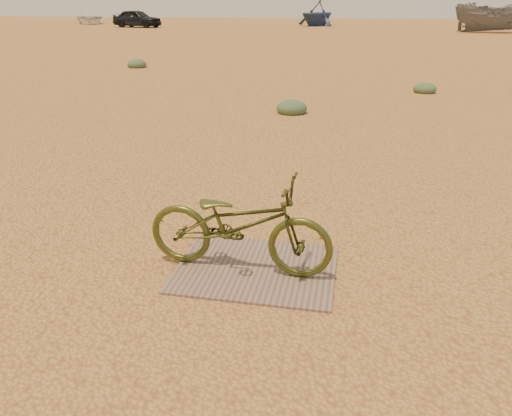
% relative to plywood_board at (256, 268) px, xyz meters
% --- Properties ---
extents(ground, '(120.00, 120.00, 0.00)m').
position_rel_plywood_board_xyz_m(ground, '(0.24, 0.41, -0.01)').
color(ground, '#C69346').
rests_on(ground, ground).
extents(plywood_board, '(1.38, 1.10, 0.02)m').
position_rel_plywood_board_xyz_m(plywood_board, '(0.00, 0.00, 0.00)').
color(plywood_board, '#816954').
rests_on(plywood_board, ground).
extents(bicycle, '(1.63, 0.65, 0.84)m').
position_rel_plywood_board_xyz_m(bicycle, '(-0.14, -0.04, 0.43)').
color(bicycle, '#414619').
rests_on(bicycle, plywood_board).
extents(car, '(4.29, 2.41, 1.38)m').
position_rel_plywood_board_xyz_m(car, '(-17.32, 37.21, 0.68)').
color(car, black).
rests_on(car, ground).
extents(boat_near_left, '(5.56, 6.08, 1.03)m').
position_rel_plywood_board_xyz_m(boat_near_left, '(-24.24, 42.06, 0.50)').
color(boat_near_left, silver).
rests_on(boat_near_left, ground).
extents(boat_far_left, '(5.08, 5.24, 2.11)m').
position_rel_plywood_board_xyz_m(boat_far_left, '(-3.01, 42.34, 1.04)').
color(boat_far_left, navy).
rests_on(boat_far_left, ground).
extents(boat_mid_right, '(5.68, 2.88, 2.10)m').
position_rel_plywood_board_xyz_m(boat_mid_right, '(9.82, 35.46, 1.04)').
color(boat_mid_right, slate).
rests_on(boat_mid_right, ground).
extents(kale_a, '(0.64, 0.64, 0.35)m').
position_rel_plywood_board_xyz_m(kale_a, '(-0.54, 6.53, -0.01)').
color(kale_a, '#466441').
rests_on(kale_a, ground).
extents(kale_b, '(0.57, 0.57, 0.32)m').
position_rel_plywood_board_xyz_m(kale_b, '(2.45, 9.60, -0.01)').
color(kale_b, '#466441').
rests_on(kale_b, ground).
extents(kale_c, '(0.66, 0.66, 0.36)m').
position_rel_plywood_board_xyz_m(kale_c, '(-6.74, 12.87, -0.01)').
color(kale_c, '#466441').
rests_on(kale_c, ground).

